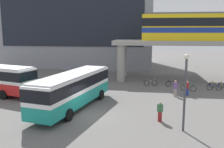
% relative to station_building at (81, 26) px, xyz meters
% --- Properties ---
extents(ground_plane, '(120.00, 120.00, 0.00)m').
position_rel_station_building_xyz_m(ground_plane, '(8.24, -20.96, -7.94)').
color(ground_plane, '#605E5B').
extents(station_building, '(28.78, 14.54, 15.88)m').
position_rel_station_building_xyz_m(station_building, '(0.00, 0.00, 0.00)').
color(station_building, gray).
rests_on(station_building, ground_plane).
extents(elevated_platform, '(28.61, 6.04, 5.67)m').
position_rel_station_building_xyz_m(elevated_platform, '(22.95, -14.10, -3.12)').
color(elevated_platform, '#9E9B93').
rests_on(elevated_platform, ground_plane).
extents(train, '(20.58, 2.96, 3.84)m').
position_rel_station_building_xyz_m(train, '(22.92, -14.10, -0.31)').
color(train, yellow).
rests_on(train, elevated_platform).
extents(bus_main, '(4.89, 11.33, 3.22)m').
position_rel_station_building_xyz_m(bus_main, '(6.73, -29.13, -5.95)').
color(bus_main, teal).
rests_on(bus_main, ground_plane).
extents(bicycle_black, '(1.66, 0.79, 1.04)m').
position_rel_station_building_xyz_m(bicycle_black, '(16.65, -18.65, -7.58)').
color(bicycle_black, black).
rests_on(bicycle_black, ground_plane).
extents(bicycle_orange, '(1.73, 0.58, 1.04)m').
position_rel_station_building_xyz_m(bicycle_orange, '(22.07, -18.80, -7.58)').
color(bicycle_orange, black).
rests_on(bicycle_orange, ground_plane).
extents(bicycle_silver, '(1.75, 0.48, 1.04)m').
position_rel_station_building_xyz_m(bicycle_silver, '(13.94, -18.71, -7.58)').
color(bicycle_silver, black).
rests_on(bicycle_silver, ground_plane).
extents(bicycle_blue, '(1.79, 0.08, 1.04)m').
position_rel_station_building_xyz_m(bicycle_blue, '(21.43, -20.24, -7.58)').
color(bicycle_blue, black).
rests_on(bicycle_blue, ground_plane).
extents(bicycle_green, '(1.73, 0.56, 1.04)m').
position_rel_station_building_xyz_m(bicycle_green, '(18.32, -21.01, -7.58)').
color(bicycle_green, black).
rests_on(bicycle_green, ground_plane).
extents(pedestrian_waiting_near_stop, '(0.48, 0.43, 1.76)m').
position_rel_station_building_xyz_m(pedestrian_waiting_near_stop, '(16.44, -23.76, -7.11)').
color(pedestrian_waiting_near_stop, gray).
rests_on(pedestrian_waiting_near_stop, ground_plane).
extents(pedestrian_at_kerb, '(0.47, 0.40, 1.60)m').
position_rel_station_building_xyz_m(pedestrian_at_kerb, '(14.34, -31.53, -7.20)').
color(pedestrian_at_kerb, maroon).
rests_on(pedestrian_at_kerb, ground_plane).
extents(pedestrian_near_building, '(0.38, 0.47, 1.61)m').
position_rel_station_building_xyz_m(pedestrian_near_building, '(17.80, -23.15, -7.19)').
color(pedestrian_near_building, navy).
rests_on(pedestrian_near_building, ground_plane).
extents(lamp_post, '(0.36, 0.36, 5.45)m').
position_rel_station_building_xyz_m(lamp_post, '(15.85, -33.27, -4.67)').
color(lamp_post, '#3F3F44').
rests_on(lamp_post, ground_plane).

